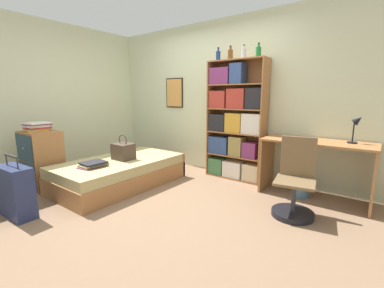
# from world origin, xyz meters

# --- Properties ---
(ground_plane) EXTENTS (14.00, 14.00, 0.00)m
(ground_plane) POSITION_xyz_m (0.00, 0.00, 0.00)
(ground_plane) COLOR #84664C
(wall_back) EXTENTS (10.00, 0.09, 2.60)m
(wall_back) POSITION_xyz_m (-0.00, 1.57, 1.30)
(wall_back) COLOR beige
(wall_back) RESTS_ON ground_plane
(wall_left) EXTENTS (0.06, 10.00, 2.60)m
(wall_left) POSITION_xyz_m (-2.30, 0.00, 1.30)
(wall_left) COLOR beige
(wall_left) RESTS_ON ground_plane
(bed) EXTENTS (1.05, 1.87, 0.39)m
(bed) POSITION_xyz_m (-0.76, 0.02, 0.19)
(bed) COLOR #A36B3D
(bed) RESTS_ON ground_plane
(handbag) EXTENTS (0.30, 0.24, 0.39)m
(handbag) POSITION_xyz_m (-0.74, 0.07, 0.52)
(handbag) COLOR #47382D
(handbag) RESTS_ON bed
(book_stack_on_bed) EXTENTS (0.31, 0.38, 0.07)m
(book_stack_on_bed) POSITION_xyz_m (-0.73, -0.44, 0.43)
(book_stack_on_bed) COLOR #7A336B
(book_stack_on_bed) RESTS_ON bed
(suitcase) EXTENTS (0.50, 0.24, 0.71)m
(suitcase) POSITION_xyz_m (-0.82, -1.36, 0.29)
(suitcase) COLOR navy
(suitcase) RESTS_ON ground_plane
(dresser) EXTENTS (0.56, 0.45, 0.84)m
(dresser) POSITION_xyz_m (-1.63, -0.73, 0.42)
(dresser) COLOR #A36B3D
(dresser) RESTS_ON ground_plane
(magazine_pile_on_dresser) EXTENTS (0.33, 0.36, 0.12)m
(magazine_pile_on_dresser) POSITION_xyz_m (-1.67, -0.73, 0.90)
(magazine_pile_on_dresser) COLOR gold
(magazine_pile_on_dresser) RESTS_ON dresser
(bookcase) EXTENTS (0.95, 0.29, 1.90)m
(bookcase) POSITION_xyz_m (0.45, 1.37, 0.89)
(bookcase) COLOR #A36B3D
(bookcase) RESTS_ON ground_plane
(bottle_green) EXTENTS (0.07, 0.07, 0.21)m
(bottle_green) POSITION_xyz_m (0.13, 1.36, 1.98)
(bottle_green) COLOR navy
(bottle_green) RESTS_ON bookcase
(bottle_brown) EXTENTS (0.08, 0.08, 0.21)m
(bottle_brown) POSITION_xyz_m (0.36, 1.35, 1.98)
(bottle_brown) COLOR brown
(bottle_brown) RESTS_ON bookcase
(bottle_clear) EXTENTS (0.07, 0.07, 0.20)m
(bottle_clear) POSITION_xyz_m (0.59, 1.33, 1.97)
(bottle_clear) COLOR #B7BCC1
(bottle_clear) RESTS_ON bookcase
(bottle_blue) EXTENTS (0.08, 0.08, 0.20)m
(bottle_blue) POSITION_xyz_m (0.81, 1.34, 1.97)
(bottle_blue) COLOR #1E6B2D
(bottle_blue) RESTS_ON bookcase
(desk) EXTENTS (1.34, 0.56, 0.77)m
(desk) POSITION_xyz_m (1.72, 1.24, 0.55)
(desk) COLOR #A36B3D
(desk) RESTS_ON ground_plane
(desk_lamp) EXTENTS (0.16, 0.11, 0.36)m
(desk_lamp) POSITION_xyz_m (2.12, 1.32, 1.01)
(desk_lamp) COLOR black
(desk_lamp) RESTS_ON desk
(desk_chair) EXTENTS (0.49, 0.49, 0.89)m
(desk_chair) POSITION_xyz_m (1.66, 0.57, 0.28)
(desk_chair) COLOR black
(desk_chair) RESTS_ON ground_plane
(waste_bin) EXTENTS (0.22, 0.22, 0.23)m
(waste_bin) POSITION_xyz_m (1.58, 1.18, 0.11)
(waste_bin) COLOR slate
(waste_bin) RESTS_ON ground_plane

